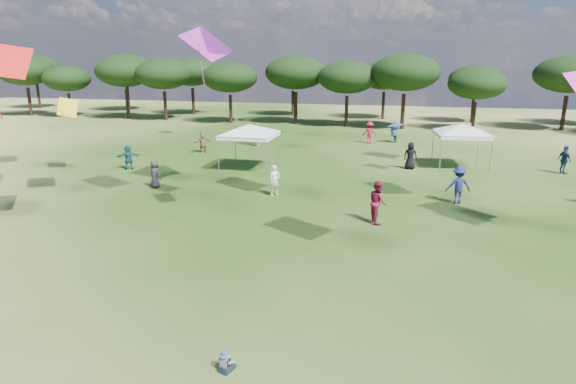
# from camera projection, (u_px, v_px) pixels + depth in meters

# --- Properties ---
(tree_line) EXTENTS (108.78, 17.63, 7.77)m
(tree_line) POSITION_uv_depth(u_px,v_px,m) (397.00, 74.00, 51.45)
(tree_line) COLOR black
(tree_line) RESTS_ON ground
(tent_left) EXTENTS (6.67, 6.67, 3.23)m
(tent_left) POSITION_uv_depth(u_px,v_px,m) (249.00, 126.00, 30.69)
(tent_left) COLOR gray
(tent_left) RESTS_ON ground
(tent_right) EXTENTS (6.46, 6.46, 3.22)m
(tent_right) POSITION_uv_depth(u_px,v_px,m) (463.00, 125.00, 31.15)
(tent_right) COLOR gray
(tent_right) RESTS_ON ground
(toddler) EXTENTS (0.39, 0.43, 0.53)m
(toddler) POSITION_uv_depth(u_px,v_px,m) (226.00, 363.00, 10.96)
(toddler) COLOR #151E31
(toddler) RESTS_ON ground
(festival_crowd) EXTENTS (28.27, 23.41, 1.92)m
(festival_crowd) POSITION_uv_depth(u_px,v_px,m) (348.00, 151.00, 32.88)
(festival_crowd) COLOR silver
(festival_crowd) RESTS_ON ground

